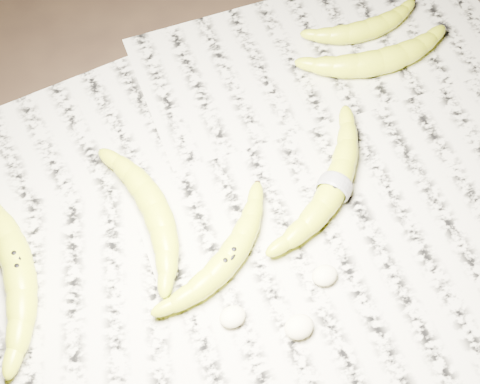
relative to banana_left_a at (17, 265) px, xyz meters
name	(u,v)px	position (x,y,z in m)	size (l,w,h in m)	color
ground	(254,215)	(0.29, -0.05, -0.03)	(3.00, 3.00, 0.00)	black
newspaper_patch	(258,214)	(0.30, -0.06, -0.02)	(0.90, 0.70, 0.01)	beige
banana_left_a	(17,265)	(0.00, 0.00, 0.00)	(0.22, 0.06, 0.04)	yellow
banana_left_b	(155,209)	(0.18, 0.00, 0.00)	(0.19, 0.06, 0.04)	yellow
banana_center	(228,258)	(0.23, -0.10, 0.00)	(0.18, 0.05, 0.03)	yellow
banana_taped	(335,186)	(0.40, -0.07, 0.00)	(0.22, 0.06, 0.04)	yellow
banana_upper_a	(380,60)	(0.56, 0.08, 0.00)	(0.20, 0.06, 0.04)	yellow
banana_upper_b	(366,28)	(0.58, 0.14, 0.00)	(0.16, 0.05, 0.03)	yellow
measuring_tape	(335,186)	(0.40, -0.07, 0.00)	(0.05, 0.05, 0.00)	white
flesh_chunk_a	(232,316)	(0.21, -0.17, -0.01)	(0.03, 0.03, 0.02)	beige
flesh_chunk_b	(299,326)	(0.27, -0.21, -0.01)	(0.04, 0.03, 0.02)	beige
flesh_chunk_c	(325,274)	(0.33, -0.17, -0.01)	(0.03, 0.03, 0.02)	beige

